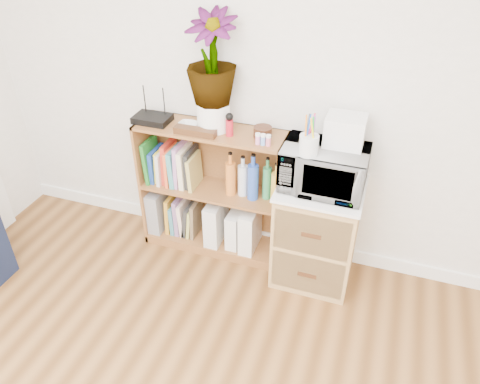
% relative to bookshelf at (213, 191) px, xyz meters
% --- Properties ---
extents(skirting_board, '(4.00, 0.02, 0.10)m').
position_rel_bookshelf_xyz_m(skirting_board, '(0.35, 0.14, -0.42)').
color(skirting_board, white).
rests_on(skirting_board, ground).
extents(bookshelf, '(1.00, 0.30, 0.95)m').
position_rel_bookshelf_xyz_m(bookshelf, '(0.00, 0.00, 0.00)').
color(bookshelf, brown).
rests_on(bookshelf, ground).
extents(wicker_unit, '(0.50, 0.45, 0.70)m').
position_rel_bookshelf_xyz_m(wicker_unit, '(0.75, -0.08, -0.12)').
color(wicker_unit, '#9E7542').
rests_on(wicker_unit, ground).
extents(microwave, '(0.50, 0.34, 0.27)m').
position_rel_bookshelf_xyz_m(microwave, '(0.75, -0.08, 0.38)').
color(microwave, silver).
rests_on(microwave, wicker_unit).
extents(pen_cup, '(0.11, 0.11, 0.12)m').
position_rel_bookshelf_xyz_m(pen_cup, '(0.67, -0.19, 0.58)').
color(pen_cup, silver).
rests_on(pen_cup, microwave).
extents(small_appliance, '(0.22, 0.19, 0.18)m').
position_rel_bookshelf_xyz_m(small_appliance, '(0.84, -0.01, 0.61)').
color(small_appliance, silver).
rests_on(small_appliance, microwave).
extents(router, '(0.24, 0.16, 0.04)m').
position_rel_bookshelf_xyz_m(router, '(-0.40, -0.02, 0.50)').
color(router, black).
rests_on(router, bookshelf).
extents(white_bowl, '(0.13, 0.13, 0.03)m').
position_rel_bookshelf_xyz_m(white_bowl, '(-0.14, -0.03, 0.49)').
color(white_bowl, silver).
rests_on(white_bowl, bookshelf).
extents(plant_pot, '(0.21, 0.21, 0.18)m').
position_rel_bookshelf_xyz_m(plant_pot, '(0.02, 0.02, 0.56)').
color(plant_pot, white).
rests_on(plant_pot, bookshelf).
extents(potted_plant, '(0.31, 0.31, 0.55)m').
position_rel_bookshelf_xyz_m(potted_plant, '(0.02, 0.02, 0.93)').
color(potted_plant, '#307833').
rests_on(potted_plant, plant_pot).
extents(trinket_box, '(0.27, 0.07, 0.04)m').
position_rel_bookshelf_xyz_m(trinket_box, '(-0.06, -0.10, 0.50)').
color(trinket_box, '#351A0E').
rests_on(trinket_box, bookshelf).
extents(kokeshi_doll, '(0.05, 0.05, 0.10)m').
position_rel_bookshelf_xyz_m(kokeshi_doll, '(0.14, -0.04, 0.53)').
color(kokeshi_doll, '#B21525').
rests_on(kokeshi_doll, bookshelf).
extents(wooden_bowl, '(0.11, 0.11, 0.07)m').
position_rel_bookshelf_xyz_m(wooden_bowl, '(0.34, 0.01, 0.51)').
color(wooden_bowl, '#35180E').
rests_on(wooden_bowl, bookshelf).
extents(paint_jars, '(0.10, 0.04, 0.05)m').
position_rel_bookshelf_xyz_m(paint_jars, '(0.38, -0.09, 0.50)').
color(paint_jars, pink).
rests_on(paint_jars, bookshelf).
extents(file_box, '(0.10, 0.26, 0.32)m').
position_rel_bookshelf_xyz_m(file_box, '(-0.43, 0.00, -0.24)').
color(file_box, gray).
rests_on(file_box, bookshelf).
extents(magazine_holder_left, '(0.10, 0.26, 0.32)m').
position_rel_bookshelf_xyz_m(magazine_holder_left, '(0.02, -0.01, -0.24)').
color(magazine_holder_left, silver).
rests_on(magazine_holder_left, bookshelf).
extents(magazine_holder_mid, '(0.09, 0.22, 0.27)m').
position_rel_bookshelf_xyz_m(magazine_holder_mid, '(0.17, -0.01, -0.27)').
color(magazine_holder_mid, silver).
rests_on(magazine_holder_mid, bookshelf).
extents(magazine_holder_right, '(0.10, 0.26, 0.32)m').
position_rel_bookshelf_xyz_m(magazine_holder_right, '(0.28, -0.01, -0.25)').
color(magazine_holder_right, silver).
rests_on(magazine_holder_right, bookshelf).
extents(cookbooks, '(0.36, 0.20, 0.31)m').
position_rel_bookshelf_xyz_m(cookbooks, '(-0.29, 0.00, 0.16)').
color(cookbooks, '#1C6A21').
rests_on(cookbooks, bookshelf).
extents(liquor_bottles, '(0.38, 0.07, 0.32)m').
position_rel_bookshelf_xyz_m(liquor_bottles, '(0.29, 0.00, 0.18)').
color(liquor_bottles, orange).
rests_on(liquor_bottles, bookshelf).
extents(lower_books, '(0.24, 0.19, 0.30)m').
position_rel_bookshelf_xyz_m(lower_books, '(-0.24, 0.00, -0.27)').
color(lower_books, '#C18722').
rests_on(lower_books, bookshelf).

